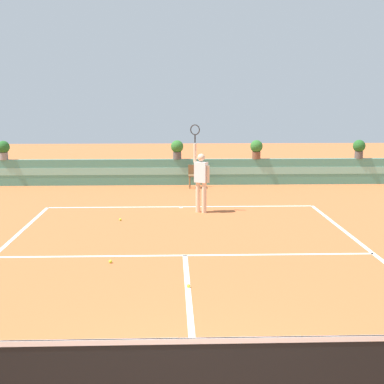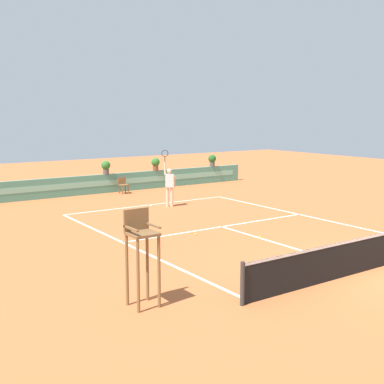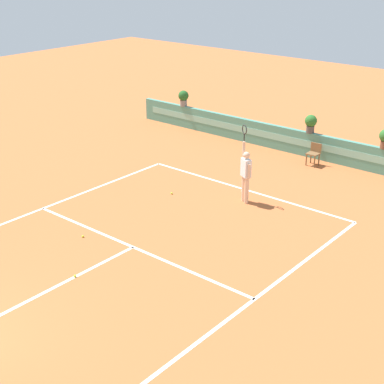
{
  "view_description": "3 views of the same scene",
  "coord_description": "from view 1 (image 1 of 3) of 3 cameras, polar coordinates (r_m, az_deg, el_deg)",
  "views": [
    {
      "loc": [
        -0.27,
        -5.49,
        3.39
      ],
      "look_at": [
        0.23,
        8.71,
        1.0
      ],
      "focal_mm": 53.42,
      "sensor_mm": 36.0,
      "label": 1
    },
    {
      "loc": [
        -11.25,
        -8.01,
        4.17
      ],
      "look_at": [
        0.23,
        8.71,
        1.0
      ],
      "focal_mm": 46.69,
      "sensor_mm": 36.0,
      "label": 2
    },
    {
      "loc": [
        10.54,
        -3.66,
        7.76
      ],
      "look_at": [
        0.23,
        8.71,
        1.0
      ],
      "focal_mm": 54.48,
      "sensor_mm": 36.0,
      "label": 3
    }
  ],
  "objects": [
    {
      "name": "tennis_ball_mid_court",
      "position": [
        10.36,
        -0.36,
        -9.36
      ],
      "size": [
        0.07,
        0.07,
        0.07
      ],
      "primitive_type": "sphere",
      "color": "#CCE033",
      "rests_on": "ground"
    },
    {
      "name": "tennis_ball_by_sideline",
      "position": [
        15.87,
        -7.17,
        -2.74
      ],
      "size": [
        0.07,
        0.07,
        0.07
      ],
      "primitive_type": "sphere",
      "color": "#CCE033",
      "rests_on": "ground"
    },
    {
      "name": "potted_plant_far_left",
      "position": [
        22.88,
        -18.32,
        4.1
      ],
      "size": [
        0.48,
        0.48,
        0.72
      ],
      "color": "gray",
      "rests_on": "back_wall_barrier"
    },
    {
      "name": "potted_plant_far_right",
      "position": [
        23.14,
        16.34,
        4.26
      ],
      "size": [
        0.48,
        0.48,
        0.72
      ],
      "color": "#514C47",
      "rests_on": "back_wall_barrier"
    },
    {
      "name": "tennis_ball_near_baseline",
      "position": [
        11.93,
        -8.15,
        -6.88
      ],
      "size": [
        0.07,
        0.07,
        0.07
      ],
      "primitive_type": "sphere",
      "color": "#CCE033",
      "rests_on": "ground"
    },
    {
      "name": "net",
      "position": [
        6.2,
        0.74,
        -18.07
      ],
      "size": [
        8.92,
        0.1,
        1.0
      ],
      "color": "#333333",
      "rests_on": "ground"
    },
    {
      "name": "potted_plant_centre",
      "position": [
        21.97,
        -1.5,
        4.38
      ],
      "size": [
        0.48,
        0.48,
        0.72
      ],
      "color": "#514C47",
      "rests_on": "back_wall_barrier"
    },
    {
      "name": "back_wall_barrier",
      "position": [
        22.07,
        -1.31,
        2.02
      ],
      "size": [
        18.0,
        0.21,
        1.0
      ],
      "color": "#4C8E7A",
      "rests_on": "ground"
    },
    {
      "name": "court_lines",
      "position": [
        12.67,
        -0.74,
        -5.95
      ],
      "size": [
        8.32,
        11.94,
        0.01
      ],
      "color": "white",
      "rests_on": "ground"
    },
    {
      "name": "ground_plane",
      "position": [
        11.98,
        -0.66,
        -6.88
      ],
      "size": [
        60.0,
        60.0,
        0.0
      ],
      "primitive_type": "plane",
      "color": "#BC6033"
    },
    {
      "name": "tennis_player",
      "position": [
        16.7,
        0.9,
        1.49
      ],
      "size": [
        0.56,
        0.36,
        2.58
      ],
      "color": "beige",
      "rests_on": "ground"
    },
    {
      "name": "ball_kid_chair",
      "position": [
        21.36,
        0.23,
        1.71
      ],
      "size": [
        0.44,
        0.44,
        0.85
      ],
      "color": "brown",
      "rests_on": "ground"
    },
    {
      "name": "potted_plant_right",
      "position": [
        22.21,
        6.45,
        4.38
      ],
      "size": [
        0.48,
        0.48,
        0.72
      ],
      "color": "brown",
      "rests_on": "back_wall_barrier"
    }
  ]
}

